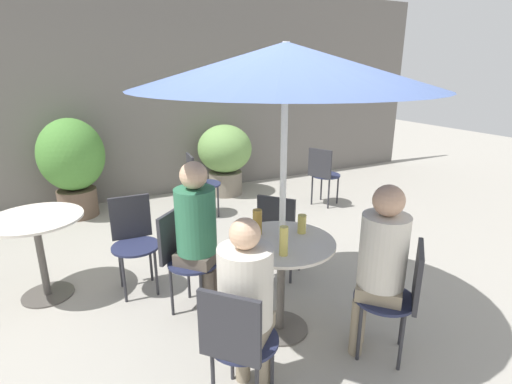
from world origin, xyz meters
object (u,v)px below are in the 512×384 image
seated_person_1 (246,295)px  seated_person_0 (197,226)px  bistro_chair_4 (198,179)px  cafe_table_near (281,264)px  bistro_chair_3 (279,228)px  bistro_chair_2 (400,291)px  bistro_chair_6 (323,171)px  umbrella (286,66)px  beer_glass_1 (257,222)px  beer_glass_2 (284,241)px  seated_person_2 (381,257)px  beer_glass_0 (302,224)px  bistro_chair_1 (237,339)px  potted_plant_1 (225,154)px  bistro_chair_0 (183,252)px  bistro_chair_5 (133,235)px  cafe_table_far (38,237)px  potted_plant_0 (72,161)px

seated_person_1 → seated_person_0: bearing=-44.9°
bistro_chair_4 → cafe_table_near: bearing=-179.6°
bistro_chair_3 → bistro_chair_2: bearing=148.7°
bistro_chair_6 → seated_person_1: 3.54m
bistro_chair_3 → umbrella: 1.60m
beer_glass_1 → beer_glass_2: 0.38m
cafe_table_near → seated_person_0: (-0.45, 0.50, 0.19)m
seated_person_1 → beer_glass_2: seated_person_1 is taller
seated_person_2 → beer_glass_0: 0.61m
seated_person_0 → bistro_chair_4: bearing=28.6°
seated_person_0 → seated_person_2: bearing=-90.0°
bistro_chair_1 → seated_person_1: size_ratio=0.72×
bistro_chair_4 → seated_person_0: (-0.71, -2.03, 0.24)m
bistro_chair_2 → seated_person_1: seated_person_1 is taller
beer_glass_1 → potted_plant_1: 3.24m
bistro_chair_2 → potted_plant_1: 3.88m
seated_person_1 → beer_glass_0: 0.87m
seated_person_1 → umbrella: (0.50, 0.45, 1.22)m
bistro_chair_0 → umbrella: size_ratio=0.40×
bistro_chair_0 → bistro_chair_5: (-0.29, 0.52, 0.00)m
beer_glass_0 → beer_glass_1: 0.33m
cafe_table_far → bistro_chair_6: (3.49, 0.80, -0.05)m
bistro_chair_5 → beer_glass_1: size_ratio=4.41×
cafe_table_near → seated_person_1: 0.69m
bistro_chair_5 → bistro_chair_6: same height
bistro_chair_0 → bistro_chair_5: 0.59m
cafe_table_far → beer_glass_1: (1.47, -1.13, 0.27)m
bistro_chair_0 → potted_plant_0: potted_plant_0 is taller
bistro_chair_0 → bistro_chair_5: size_ratio=1.00×
seated_person_0 → umbrella: size_ratio=0.61×
bistro_chair_0 → seated_person_2: (1.00, -1.10, 0.22)m
bistro_chair_4 → umbrella: bearing=-179.6°
seated_person_2 → umbrella: (-0.45, 0.50, 1.18)m
bistro_chair_3 → beer_glass_2: beer_glass_2 is taller
bistro_chair_3 → beer_glass_1: size_ratio=4.41×
bistro_chair_6 → beer_glass_0: 2.70m
bistro_chair_6 → umbrella: umbrella is taller
cafe_table_near → seated_person_2: bearing=-47.8°
seated_person_0 → beer_glass_2: size_ratio=6.27×
bistro_chair_1 → bistro_chair_2: size_ratio=1.00×
bistro_chair_4 → umbrella: (-0.25, -2.53, 1.41)m
seated_person_0 → beer_glass_2: bearing=-105.0°
seated_person_1 → potted_plant_1: seated_person_1 is taller
bistro_chair_1 → bistro_chair_6: size_ratio=1.00×
beer_glass_0 → bistro_chair_1: bearing=-143.1°
bistro_chair_2 → bistro_chair_5: 2.21m
seated_person_2 → beer_glass_0: (-0.25, 0.56, 0.07)m
bistro_chair_6 → beer_glass_2: size_ratio=4.17×
bistro_chair_0 → bistro_chair_1: size_ratio=1.00×
cafe_table_far → cafe_table_near: bearing=-40.2°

